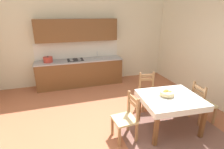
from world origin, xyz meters
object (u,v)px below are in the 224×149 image
(kitchen_cabinetry, at_px, (79,61))
(dining_chair_window_side, at_px, (202,104))
(fruit_bowl, at_px, (167,93))
(dining_table, at_px, (170,102))
(dining_chair_kitchen_side, at_px, (148,92))
(dining_chair_tv_side, at_px, (126,118))

(kitchen_cabinetry, xyz_separation_m, dining_chair_window_side, (2.34, -3.02, -0.41))
(dining_chair_window_side, relative_size, fruit_bowl, 3.10)
(dining_table, relative_size, dining_chair_window_side, 1.36)
(dining_chair_window_side, bearing_deg, dining_chair_kitchen_side, 133.26)
(dining_table, relative_size, dining_chair_tv_side, 1.36)
(kitchen_cabinetry, bearing_deg, dining_chair_window_side, -52.22)
(kitchen_cabinetry, distance_m, dining_chair_kitchen_side, 2.59)
(dining_chair_window_side, height_order, dining_chair_tv_side, same)
(dining_chair_window_side, xyz_separation_m, dining_chair_tv_side, (-1.85, -0.03, 0.00))
(kitchen_cabinetry, height_order, dining_chair_kitchen_side, kitchen_cabinetry)
(dining_table, relative_size, dining_chair_kitchen_side, 1.36)
(dining_chair_tv_side, bearing_deg, dining_table, 1.26)
(dining_chair_kitchen_side, height_order, fruit_bowl, dining_chair_kitchen_side)
(dining_table, height_order, dining_chair_kitchen_side, dining_chair_kitchen_side)
(dining_chair_tv_side, height_order, dining_chair_kitchen_side, same)
(dining_table, height_order, dining_chair_window_side, dining_chair_window_side)
(dining_chair_window_side, height_order, dining_chair_kitchen_side, same)
(kitchen_cabinetry, xyz_separation_m, dining_chair_kitchen_side, (1.47, -2.10, -0.41))
(dining_chair_tv_side, xyz_separation_m, dining_chair_kitchen_side, (0.98, 0.96, 0.00))
(kitchen_cabinetry, xyz_separation_m, dining_chair_tv_side, (0.49, -3.05, -0.41))
(dining_chair_window_side, bearing_deg, dining_chair_tv_side, -179.01)
(kitchen_cabinetry, height_order, dining_chair_tv_side, kitchen_cabinetry)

